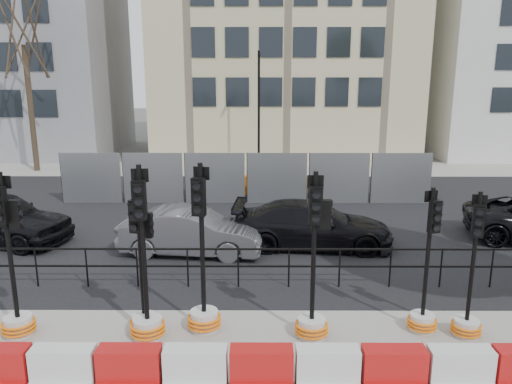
{
  "coord_description": "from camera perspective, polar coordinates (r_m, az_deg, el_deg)",
  "views": [
    {
      "loc": [
        0.47,
        -9.85,
        5.05
      ],
      "look_at": [
        0.41,
        3.0,
        1.92
      ],
      "focal_mm": 35.0,
      "sensor_mm": 36.0,
      "label": 1
    }
  ],
  "objects": [
    {
      "name": "ground",
      "position": [
        11.08,
        -2.27,
        -13.46
      ],
      "size": [
        120.0,
        120.0,
        0.0
      ],
      "primitive_type": "plane",
      "color": "#51514C",
      "rests_on": "ground"
    },
    {
      "name": "road",
      "position": [
        17.59,
        -1.29,
        -2.95
      ],
      "size": [
        40.0,
        14.0,
        0.03
      ],
      "primitive_type": "cube",
      "color": "black",
      "rests_on": "ground"
    },
    {
      "name": "sidewalk_far",
      "position": [
        26.34,
        -0.78,
        2.65
      ],
      "size": [
        40.0,
        4.0,
        0.02
      ],
      "primitive_type": "cube",
      "color": "gray",
      "rests_on": "ground"
    },
    {
      "name": "building_grey",
      "position": [
        35.02,
        -25.15,
        15.64
      ],
      "size": [
        11.0,
        9.06,
        14.0
      ],
      "color": "gray",
      "rests_on": "ground"
    },
    {
      "name": "building_cream",
      "position": [
        32.11,
        3.18,
        20.74
      ],
      "size": [
        15.0,
        10.06,
        18.0
      ],
      "color": "beige",
      "rests_on": "ground"
    },
    {
      "name": "kerb_railing",
      "position": [
        11.89,
        -2.05,
        -7.86
      ],
      "size": [
        18.0,
        0.04,
        1.0
      ],
      "color": "black",
      "rests_on": "ground"
    },
    {
      "name": "heras_fencing",
      "position": [
        20.13,
        -1.13,
        1.15
      ],
      "size": [
        14.33,
        1.72,
        2.0
      ],
      "color": "gray",
      "rests_on": "ground"
    },
    {
      "name": "lamp_post_far",
      "position": [
        24.89,
        0.32,
        9.48
      ],
      "size": [
        0.12,
        0.56,
        6.0
      ],
      "color": "black",
      "rests_on": "ground"
    },
    {
      "name": "tree_bare_far",
      "position": [
        27.87,
        -25.06,
        15.76
      ],
      "size": [
        2.0,
        2.0,
        9.0
      ],
      "color": "#473828",
      "rests_on": "ground"
    },
    {
      "name": "barrier_row",
      "position": [
        8.48,
        -3.15,
        -19.91
      ],
      "size": [
        16.75,
        0.5,
        0.8
      ],
      "color": "red",
      "rests_on": "ground"
    },
    {
      "name": "traffic_signal_b",
      "position": [
        10.86,
        -25.78,
        -10.93
      ],
      "size": [
        0.64,
        0.64,
        3.27
      ],
      "rotation": [
        0.0,
        0.0,
        -0.06
      ],
      "color": "silver",
      "rests_on": "ground"
    },
    {
      "name": "traffic_signal_c",
      "position": [
        9.98,
        -12.42,
        -12.46
      ],
      "size": [
        0.67,
        0.67,
        3.42
      ],
      "rotation": [
        0.0,
        0.0,
        0.06
      ],
      "color": "silver",
      "rests_on": "ground"
    },
    {
      "name": "traffic_signal_d",
      "position": [
        10.2,
        -12.76,
        -11.9
      ],
      "size": [
        0.58,
        0.58,
        2.96
      ],
      "rotation": [
        0.0,
        0.0,
        -0.28
      ],
      "color": "silver",
      "rests_on": "ground"
    },
    {
      "name": "traffic_signal_e",
      "position": [
        10.09,
        -6.04,
        -11.93
      ],
      "size": [
        0.67,
        0.67,
        3.4
      ],
      "rotation": [
        0.0,
        0.0,
        -0.23
      ],
      "color": "silver",
      "rests_on": "ground"
    },
    {
      "name": "traffic_signal_f",
      "position": [
        9.81,
        6.53,
        -12.19
      ],
      "size": [
        0.65,
        0.65,
        3.29
      ],
      "rotation": [
        0.0,
        0.0,
        -0.02
      ],
      "color": "silver",
      "rests_on": "ground"
    },
    {
      "name": "traffic_signal_g",
      "position": [
        10.58,
        18.65,
        -11.93
      ],
      "size": [
        0.58,
        0.58,
        2.94
      ],
      "rotation": [
        0.0,
        0.0,
        0.28
      ],
      "color": "silver",
      "rests_on": "ground"
    },
    {
      "name": "traffic_signal_h",
      "position": [
        10.68,
        23.08,
        -12.11
      ],
      "size": [
        0.57,
        0.57,
        2.91
      ],
      "rotation": [
        0.0,
        0.0,
        -0.32
      ],
      "color": "silver",
      "rests_on": "ground"
    },
    {
      "name": "car_b",
      "position": [
        14.15,
        -7.39,
        -4.53
      ],
      "size": [
        2.17,
        4.26,
        1.31
      ],
      "primitive_type": "imported",
      "rotation": [
        0.0,
        0.0,
        1.47
      ],
      "color": "#4E4E53",
      "rests_on": "ground"
    },
    {
      "name": "car_c",
      "position": [
        14.69,
        6.5,
        -3.75
      ],
      "size": [
        2.66,
        4.94,
        1.34
      ],
      "primitive_type": "imported",
      "rotation": [
        0.0,
        0.0,
        1.49
      ],
      "color": "black",
      "rests_on": "ground"
    }
  ]
}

